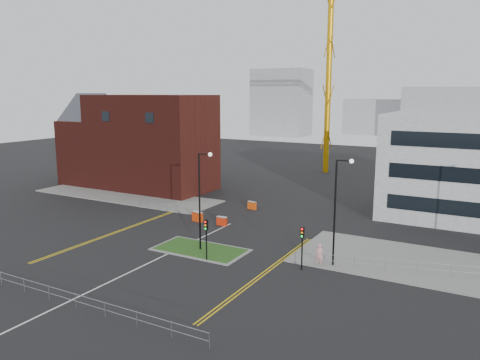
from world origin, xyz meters
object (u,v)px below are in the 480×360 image
object	(u,v)px
pedestrian	(319,255)
streetlamp_island	(201,193)
tower_crane	(364,20)
traffic_light_island	(206,232)

from	to	relation	value
pedestrian	streetlamp_island	bearing A→B (deg)	-177.78
streetlamp_island	tower_crane	bearing A→B (deg)	88.06
streetlamp_island	traffic_light_island	distance (m)	3.92
pedestrian	traffic_light_island	bearing A→B (deg)	-164.12
tower_crane	traffic_light_island	distance (m)	54.36
streetlamp_island	pedestrian	distance (m)	11.72
tower_crane	streetlamp_island	xyz separation A→B (m)	(-1.59, -46.93, -20.79)
tower_crane	pedestrian	world-z (taller)	tower_crane
traffic_light_island	pedestrian	size ratio (longest dim) A/B	2.00
traffic_light_island	streetlamp_island	bearing A→B (deg)	131.41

